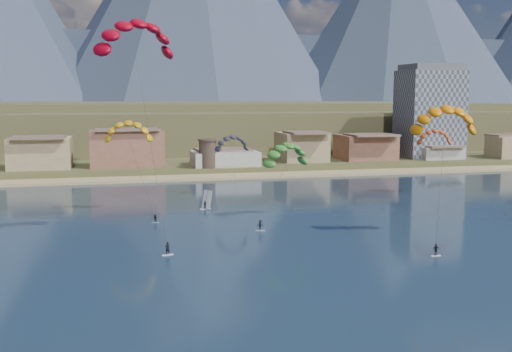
{
  "coord_description": "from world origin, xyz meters",
  "views": [
    {
      "loc": [
        -23.46,
        -65.51,
        22.97
      ],
      "look_at": [
        0.0,
        32.0,
        10.0
      ],
      "focal_mm": 43.1,
      "sensor_mm": 36.0,
      "label": 1
    }
  ],
  "objects_px": {
    "kitesurfer_yellow": "(129,128)",
    "kitesurfer_green": "(286,151)",
    "windsurfer": "(206,203)",
    "kitesurfer_orange": "(445,116)",
    "apartment_tower": "(430,112)",
    "watchtower": "(208,153)",
    "kitesurfer_red": "(135,33)"
  },
  "relations": [
    {
      "from": "windsurfer",
      "to": "kitesurfer_orange",
      "type": "bearing_deg",
      "value": -43.51
    },
    {
      "from": "kitesurfer_orange",
      "to": "kitesurfer_yellow",
      "type": "bearing_deg",
      "value": 145.66
    },
    {
      "from": "kitesurfer_yellow",
      "to": "windsurfer",
      "type": "distance_m",
      "value": 21.7
    },
    {
      "from": "apartment_tower",
      "to": "kitesurfer_green",
      "type": "distance_m",
      "value": 112.24
    },
    {
      "from": "apartment_tower",
      "to": "windsurfer",
      "type": "bearing_deg",
      "value": -141.84
    },
    {
      "from": "watchtower",
      "to": "kitesurfer_orange",
      "type": "bearing_deg",
      "value": -74.27
    },
    {
      "from": "apartment_tower",
      "to": "kitesurfer_red",
      "type": "bearing_deg",
      "value": -137.81
    },
    {
      "from": "windsurfer",
      "to": "kitesurfer_red",
      "type": "bearing_deg",
      "value": -121.23
    },
    {
      "from": "kitesurfer_red",
      "to": "windsurfer",
      "type": "relative_size",
      "value": 9.31
    },
    {
      "from": "apartment_tower",
      "to": "windsurfer",
      "type": "distance_m",
      "value": 114.9
    },
    {
      "from": "kitesurfer_red",
      "to": "kitesurfer_green",
      "type": "xyz_separation_m",
      "value": [
        27.96,
        11.7,
        -20.17
      ]
    },
    {
      "from": "kitesurfer_red",
      "to": "kitesurfer_green",
      "type": "bearing_deg",
      "value": 22.71
    },
    {
      "from": "apartment_tower",
      "to": "kitesurfer_red",
      "type": "height_order",
      "value": "kitesurfer_red"
    },
    {
      "from": "kitesurfer_green",
      "to": "kitesurfer_orange",
      "type": "bearing_deg",
      "value": -44.25
    },
    {
      "from": "kitesurfer_yellow",
      "to": "kitesurfer_orange",
      "type": "distance_m",
      "value": 60.11
    },
    {
      "from": "kitesurfer_orange",
      "to": "kitesurfer_green",
      "type": "xyz_separation_m",
      "value": [
        -21.0,
        20.45,
        -7.21
      ]
    },
    {
      "from": "kitesurfer_orange",
      "to": "kitesurfer_green",
      "type": "bearing_deg",
      "value": 135.75
    },
    {
      "from": "kitesurfer_red",
      "to": "kitesurfer_orange",
      "type": "bearing_deg",
      "value": -10.13
    },
    {
      "from": "kitesurfer_yellow",
      "to": "kitesurfer_green",
      "type": "distance_m",
      "value": 31.82
    },
    {
      "from": "kitesurfer_red",
      "to": "watchtower",
      "type": "bearing_deg",
      "value": 73.39
    },
    {
      "from": "kitesurfer_red",
      "to": "kitesurfer_green",
      "type": "relative_size",
      "value": 2.08
    },
    {
      "from": "kitesurfer_orange",
      "to": "kitesurfer_green",
      "type": "distance_m",
      "value": 30.19
    },
    {
      "from": "kitesurfer_yellow",
      "to": "kitesurfer_green",
      "type": "height_order",
      "value": "kitesurfer_yellow"
    },
    {
      "from": "kitesurfer_yellow",
      "to": "windsurfer",
      "type": "relative_size",
      "value": 5.38
    },
    {
      "from": "apartment_tower",
      "to": "kitesurfer_yellow",
      "type": "relative_size",
      "value": 1.52
    },
    {
      "from": "apartment_tower",
      "to": "kitesurfer_yellow",
      "type": "bearing_deg",
      "value": -146.54
    },
    {
      "from": "kitesurfer_red",
      "to": "windsurfer",
      "type": "bearing_deg",
      "value": 58.77
    },
    {
      "from": "kitesurfer_green",
      "to": "kitesurfer_yellow",
      "type": "bearing_deg",
      "value": 154.87
    },
    {
      "from": "windsurfer",
      "to": "apartment_tower",
      "type": "bearing_deg",
      "value": 38.16
    },
    {
      "from": "apartment_tower",
      "to": "watchtower",
      "type": "height_order",
      "value": "apartment_tower"
    },
    {
      "from": "kitesurfer_red",
      "to": "kitesurfer_yellow",
      "type": "relative_size",
      "value": 1.73
    },
    {
      "from": "kitesurfer_orange",
      "to": "watchtower",
      "type": "bearing_deg",
      "value": 105.73
    }
  ]
}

